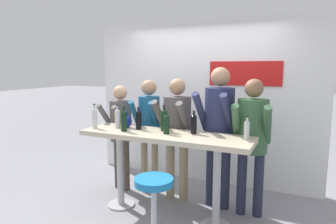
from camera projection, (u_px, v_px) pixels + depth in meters
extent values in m
plane|color=gray|center=(165.00, 215.00, 3.78)|extent=(40.00, 40.00, 0.00)
cube|color=white|center=(202.00, 102.00, 4.84)|extent=(3.72, 0.10, 2.59)
cube|color=red|center=(245.00, 73.00, 4.44)|extent=(1.06, 0.02, 0.36)
cube|color=beige|center=(165.00, 136.00, 3.63)|extent=(2.12, 0.60, 0.06)
cylinder|color=#B2B2B7|center=(120.00, 168.00, 3.98)|extent=(0.09, 0.09, 1.00)
cylinder|color=#B2B2B7|center=(121.00, 204.00, 4.05)|extent=(0.36, 0.36, 0.02)
cylinder|color=#B2B2B7|center=(217.00, 184.00, 3.43)|extent=(0.09, 0.09, 1.00)
cylinder|color=#B2B2B7|center=(154.00, 215.00, 3.02)|extent=(0.06, 0.06, 0.70)
cylinder|color=#1972B2|center=(154.00, 182.00, 2.97)|extent=(0.39, 0.39, 0.07)
cylinder|color=#473D33|center=(118.00, 164.00, 4.62)|extent=(0.10, 0.10, 0.76)
cylinder|color=#473D33|center=(126.00, 166.00, 4.52)|extent=(0.10, 0.10, 0.76)
cylinder|color=#514C4C|center=(121.00, 121.00, 4.47)|extent=(0.37, 0.37, 0.60)
sphere|color=tan|center=(120.00, 93.00, 4.40)|extent=(0.21, 0.21, 0.21)
cylinder|color=#514C4C|center=(106.00, 118.00, 4.42)|extent=(0.13, 0.36, 0.46)
cylinder|color=#514C4C|center=(121.00, 120.00, 4.25)|extent=(0.13, 0.36, 0.46)
cylinder|color=gray|center=(144.00, 166.00, 4.45)|extent=(0.10, 0.10, 0.80)
cylinder|color=gray|center=(155.00, 167.00, 4.40)|extent=(0.10, 0.10, 0.80)
cylinder|color=#19517A|center=(149.00, 118.00, 4.32)|extent=(0.34, 0.34, 0.64)
sphere|color=#9E7556|center=(149.00, 87.00, 4.25)|extent=(0.22, 0.22, 0.22)
cylinder|color=#19517A|center=(136.00, 116.00, 4.21)|extent=(0.12, 0.38, 0.49)
cylinder|color=#19517A|center=(155.00, 117.00, 4.12)|extent=(0.12, 0.38, 0.49)
cylinder|color=gray|center=(170.00, 170.00, 4.24)|extent=(0.12, 0.12, 0.82)
cylinder|color=gray|center=(184.00, 172.00, 4.15)|extent=(0.12, 0.12, 0.82)
cylinder|color=#514C4C|center=(177.00, 120.00, 4.09)|extent=(0.40, 0.40, 0.65)
sphere|color=#9E7556|center=(177.00, 87.00, 4.02)|extent=(0.22, 0.22, 0.22)
cylinder|color=#514C4C|center=(160.00, 117.00, 4.03)|extent=(0.11, 0.39, 0.50)
cylinder|color=#514C4C|center=(184.00, 119.00, 3.86)|extent=(0.11, 0.39, 0.50)
cylinder|color=#23283D|center=(211.00, 173.00, 4.02)|extent=(0.12, 0.12, 0.89)
cylinder|color=#23283D|center=(225.00, 176.00, 3.91)|extent=(0.12, 0.12, 0.89)
cylinder|color=#23284C|center=(219.00, 115.00, 3.84)|extent=(0.42, 0.42, 0.70)
sphere|color=#9E7556|center=(220.00, 77.00, 3.77)|extent=(0.24, 0.24, 0.24)
cylinder|color=#23284C|center=(201.00, 112.00, 3.78)|extent=(0.14, 0.43, 0.54)
cylinder|color=#23284C|center=(228.00, 114.00, 3.60)|extent=(0.14, 0.43, 0.54)
cylinder|color=#23283D|center=(242.00, 182.00, 3.77)|extent=(0.12, 0.12, 0.82)
cylinder|color=#23283D|center=(258.00, 185.00, 3.71)|extent=(0.12, 0.12, 0.82)
cylinder|color=#335638|center=(252.00, 126.00, 3.63)|extent=(0.40, 0.40, 0.65)
sphere|color=brown|center=(254.00, 88.00, 3.56)|extent=(0.22, 0.22, 0.22)
cylinder|color=#335638|center=(236.00, 123.00, 3.53)|extent=(0.12, 0.40, 0.51)
cylinder|color=#335638|center=(267.00, 125.00, 3.42)|extent=(0.12, 0.40, 0.51)
cylinder|color=black|center=(166.00, 126.00, 3.59)|extent=(0.07, 0.07, 0.19)
sphere|color=black|center=(166.00, 118.00, 3.57)|extent=(0.07, 0.07, 0.07)
cylinder|color=black|center=(166.00, 115.00, 3.57)|extent=(0.03, 0.03, 0.07)
cylinder|color=black|center=(166.00, 112.00, 3.56)|extent=(0.03, 0.03, 0.01)
cylinder|color=#B7BCC1|center=(247.00, 131.00, 3.32)|extent=(0.06, 0.06, 0.18)
sphere|color=#B7BCC1|center=(247.00, 123.00, 3.31)|extent=(0.06, 0.06, 0.06)
cylinder|color=#B7BCC1|center=(247.00, 120.00, 3.30)|extent=(0.02, 0.02, 0.06)
cylinder|color=black|center=(247.00, 117.00, 3.30)|extent=(0.03, 0.03, 0.01)
cylinder|color=black|center=(194.00, 126.00, 3.59)|extent=(0.07, 0.07, 0.20)
sphere|color=black|center=(194.00, 118.00, 3.58)|extent=(0.07, 0.07, 0.07)
cylinder|color=black|center=(194.00, 115.00, 3.57)|extent=(0.03, 0.03, 0.07)
cylinder|color=black|center=(194.00, 111.00, 3.57)|extent=(0.03, 0.03, 0.01)
cylinder|color=#B7BCC1|center=(95.00, 120.00, 3.91)|extent=(0.06, 0.06, 0.23)
sphere|color=#B7BCC1|center=(94.00, 111.00, 3.89)|extent=(0.06, 0.06, 0.06)
cylinder|color=#B7BCC1|center=(94.00, 108.00, 3.89)|extent=(0.02, 0.02, 0.08)
cylinder|color=black|center=(94.00, 104.00, 3.88)|extent=(0.03, 0.03, 0.02)
cylinder|color=black|center=(164.00, 122.00, 3.74)|extent=(0.08, 0.08, 0.23)
sphere|color=black|center=(164.00, 113.00, 3.72)|extent=(0.08, 0.08, 0.08)
cylinder|color=black|center=(164.00, 110.00, 3.72)|extent=(0.03, 0.03, 0.08)
cylinder|color=black|center=(164.00, 106.00, 3.71)|extent=(0.03, 0.03, 0.02)
cylinder|color=#B7BCC1|center=(118.00, 120.00, 3.93)|extent=(0.07, 0.07, 0.22)
sphere|color=#B7BCC1|center=(117.00, 112.00, 3.92)|extent=(0.07, 0.07, 0.07)
cylinder|color=#B7BCC1|center=(117.00, 109.00, 3.91)|extent=(0.03, 0.03, 0.08)
cylinder|color=black|center=(117.00, 105.00, 3.90)|extent=(0.03, 0.03, 0.02)
cylinder|color=black|center=(139.00, 122.00, 3.84)|extent=(0.07, 0.07, 0.21)
sphere|color=black|center=(138.00, 114.00, 3.83)|extent=(0.07, 0.07, 0.07)
cylinder|color=black|center=(138.00, 111.00, 3.82)|extent=(0.03, 0.03, 0.07)
cylinder|color=black|center=(138.00, 107.00, 3.81)|extent=(0.03, 0.03, 0.02)
cylinder|color=black|center=(124.00, 123.00, 3.73)|extent=(0.07, 0.07, 0.22)
sphere|color=black|center=(124.00, 114.00, 3.71)|extent=(0.07, 0.07, 0.07)
cylinder|color=black|center=(124.00, 111.00, 3.71)|extent=(0.03, 0.03, 0.08)
cylinder|color=black|center=(123.00, 107.00, 3.70)|extent=(0.03, 0.03, 0.02)
ellipsoid|color=navy|center=(127.00, 121.00, 3.95)|extent=(0.13, 0.13, 0.17)
cylinder|color=navy|center=(127.00, 113.00, 3.94)|extent=(0.04, 0.04, 0.05)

